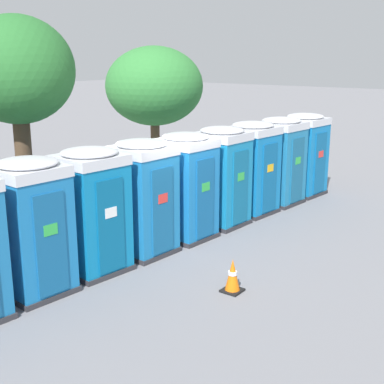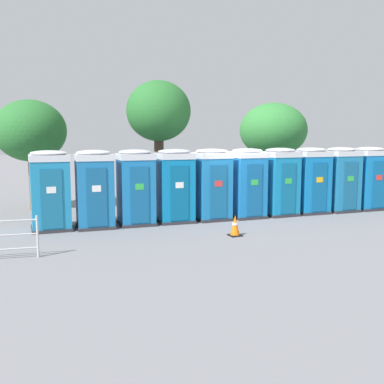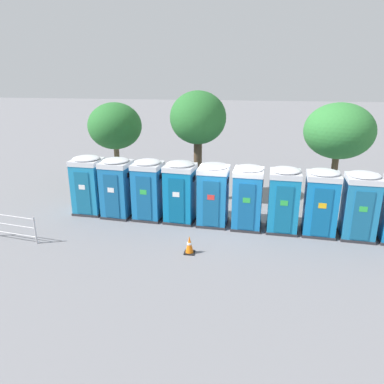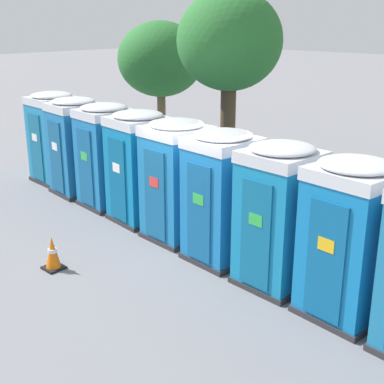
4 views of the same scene
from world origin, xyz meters
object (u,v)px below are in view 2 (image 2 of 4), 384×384
Objects in this scene: portapotty_1 at (94,189)px; portapotty_5 at (247,183)px; portapotty_7 at (311,180)px; street_tree_2 at (273,130)px; portapotty_2 at (136,187)px; portapotty_9 at (369,178)px; street_tree_1 at (159,113)px; portapotty_3 at (175,185)px; street_tree_0 at (30,131)px; portapotty_0 at (50,190)px; traffic_cone at (235,226)px; portapotty_4 at (212,184)px; portapotty_6 at (280,181)px; portapotty_8 at (341,179)px.

portapotty_1 is 5.50m from portapotty_5.
street_tree_2 reaches higher than portapotty_7.
portapotty_2 and portapotty_5 have the same top height.
portapotty_9 is 5.48m from street_tree_2.
portapotty_7 is 0.49× the size of street_tree_1.
portapotty_3 is 0.58× the size of street_tree_0.
traffic_cone is at bearing -33.08° from portapotty_0.
portapotty_2 and portapotty_4 have the same top height.
street_tree_1 is at bearing 26.38° from portapotty_0.
portapotty_0 is 0.49× the size of street_tree_1.
portapotty_6 is 3.97× the size of traffic_cone.
portapotty_9 is at bearing -5.44° from portapotty_7.
portapotty_1 is at bearing 175.29° from portapotty_6.
portapotty_2 is 1.00× the size of portapotty_5.
portapotty_1 and portapotty_4 have the same top height.
portapotty_4 is 2.90m from traffic_cone.
portapotty_7 is at bearing -4.80° from portapotty_4.
street_tree_2 reaches higher than portapotty_3.
portapotty_5 is 1.00× the size of portapotty_9.
street_tree_2 reaches higher than portapotty_9.
portapotty_6 is 1.38m from portapotty_7.
street_tree_1 reaches higher than portapotty_4.
portapotty_0 is at bearing -87.83° from street_tree_0.
portapotty_4 is 4.13m from portapotty_7.
portapotty_6 is at bearing -121.58° from street_tree_2.
portapotty_7 is at bearing -4.58° from portapotty_1.
street_tree_1 is at bearing 94.32° from traffic_cone.
portapotty_8 is at bearing -5.19° from portapotty_2.
portapotty_8 is 0.49× the size of street_tree_1.
portapotty_0 and portapotty_4 have the same top height.
portapotty_1 is 1.38m from portapotty_2.
portapotty_2 and portapotty_3 have the same top height.
portapotty_7 is 1.38m from portapotty_8.
portapotty_2 is 0.56× the size of street_tree_2.
portapotty_3 is 1.00× the size of portapotty_9.
portapotty_9 is (9.59, -0.86, -0.00)m from portapotty_2.
portapotty_5 and portapotty_9 have the same top height.
portapotty_3 is at bearing -3.56° from portapotty_1.
portapotty_6 is at bearing -5.22° from portapotty_4.
portapotty_7 is at bearing -4.09° from portapotty_5.
portapotty_7 is at bearing -3.95° from portapotty_6.
portapotty_2 is at bearing 174.81° from portapotty_8.
street_tree_1 reaches higher than portapotty_1.
street_tree_0 is at bearing 124.20° from traffic_cone.
street_tree_1 reaches higher than portapotty_5.
portapotty_4 is at bearing -40.34° from street_tree_0.
street_tree_1 is 1.13× the size of street_tree_2.
portapotty_3 is at bearing -4.49° from portapotty_2.
portapotty_9 is 3.97× the size of traffic_cone.
portapotty_0 is 1.00× the size of portapotty_9.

